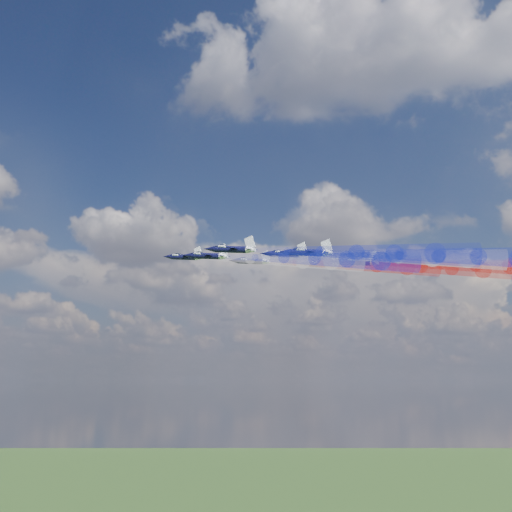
% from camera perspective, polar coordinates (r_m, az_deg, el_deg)
% --- Properties ---
extents(jet_lead, '(13.54, 11.68, 5.42)m').
position_cam_1_polar(jet_lead, '(148.65, -6.37, -0.10)').
color(jet_lead, black).
extents(trail_lead, '(38.52, 11.69, 8.93)m').
position_cam_1_polar(trail_lead, '(135.05, 1.79, -0.35)').
color(trail_lead, white).
extents(jet_inner_left, '(13.54, 11.68, 5.42)m').
position_cam_1_polar(jet_inner_left, '(130.46, -4.40, 0.00)').
color(jet_inner_left, black).
extents(trail_inner_left, '(38.52, 11.69, 8.93)m').
position_cam_1_polar(trail_inner_left, '(117.82, 5.20, -0.28)').
color(trail_inner_left, '#1824CE').
extents(jet_inner_right, '(13.54, 11.68, 5.42)m').
position_cam_1_polar(jet_inner_right, '(148.86, -0.46, -0.46)').
color(jet_inner_right, black).
extents(trail_inner_right, '(38.52, 11.69, 8.93)m').
position_cam_1_polar(trail_inner_right, '(137.50, 8.15, -0.74)').
color(trail_inner_right, red).
extents(jet_outer_left, '(13.54, 11.68, 5.42)m').
position_cam_1_polar(jet_outer_left, '(116.71, -2.20, 0.58)').
color(jet_outer_left, black).
extents(trail_outer_left, '(38.52, 11.69, 8.93)m').
position_cam_1_polar(trail_outer_left, '(105.13, 8.87, 0.33)').
color(trail_outer_left, '#1824CE').
extents(jet_center_third, '(13.54, 11.68, 5.42)m').
position_cam_1_polar(jet_center_third, '(133.78, 2.60, 0.16)').
color(jet_center_third, black).
extents(trail_center_third, '(38.52, 11.69, 8.93)m').
position_cam_1_polar(trail_center_third, '(123.82, 12.48, -0.09)').
color(trail_center_third, white).
extents(jet_outer_right, '(13.54, 11.68, 5.42)m').
position_cam_1_polar(jet_outer_right, '(152.54, 5.67, -0.72)').
color(jet_outer_right, black).
extents(trail_outer_right, '(38.52, 11.69, 8.93)m').
position_cam_1_polar(trail_outer_right, '(143.58, 14.43, -1.00)').
color(trail_outer_right, red).
extents(jet_rear_left, '(13.54, 11.68, 5.42)m').
position_cam_1_polar(jet_rear_left, '(119.36, 4.54, 0.31)').
color(jet_rear_left, black).
extents(trail_rear_left, '(38.52, 11.69, 8.93)m').
position_cam_1_polar(trail_rear_left, '(110.43, 15.84, 0.04)').
color(trail_rear_left, '#1824CE').
extents(jet_rear_right, '(13.54, 11.68, 5.42)m').
position_cam_1_polar(jet_rear_right, '(136.59, 8.82, -0.55)').
color(jet_rear_right, black).
extents(trail_rear_right, '(38.52, 11.69, 8.93)m').
position_cam_1_polar(trail_rear_right, '(129.14, 18.81, -0.83)').
color(trail_rear_right, red).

